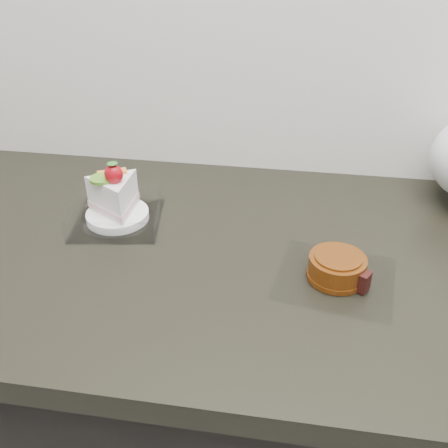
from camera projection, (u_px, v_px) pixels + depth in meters
The scene contains 3 objects.
counter at pixel (312, 430), 1.05m from camera, with size 2.04×0.64×0.90m.
cake_tray at pixel (116, 206), 0.88m from camera, with size 0.17×0.17×0.12m.
mooncake_wrap at pixel (337, 270), 0.75m from camera, with size 0.20×0.19×0.04m.
Camera 1 is at (-0.08, 1.01, 1.37)m, focal length 40.00 mm.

